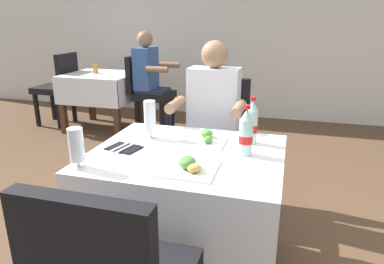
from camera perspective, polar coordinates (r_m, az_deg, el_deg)
back_wall at (r=5.15m, az=12.01°, el=18.96°), size 11.00×0.12×3.01m
main_dining_table at (r=1.92m, az=-0.83°, el=-8.20°), size 1.00×0.84×0.73m
chair_far_diner_seat at (r=2.65m, az=4.24°, el=-0.57°), size 0.44×0.50×0.97m
seated_diner_far at (r=2.50m, az=3.27°, el=2.12°), size 0.50×0.46×1.26m
plate_near_camera at (r=1.62m, az=-0.45°, el=-5.67°), size 0.26×0.26×0.07m
plate_far_diner at (r=1.99m, az=2.00°, el=-1.21°), size 0.26×0.26×0.06m
beer_glass_left at (r=2.03m, az=-6.90°, el=2.03°), size 0.07×0.07×0.23m
beer_glass_middle at (r=1.71m, az=-18.42°, el=-2.32°), size 0.07×0.07×0.20m
cola_bottle_primary at (r=1.96m, az=9.78°, el=1.39°), size 0.07×0.07×0.27m
cola_bottle_secondary at (r=1.79m, az=8.84°, el=-0.26°), size 0.07×0.07×0.26m
napkin_cutlery_set at (r=1.92m, az=-11.08°, el=-2.56°), size 0.19×0.20×0.01m
background_dining_table at (r=4.69m, az=-14.62°, el=6.96°), size 0.87×0.78×0.73m
background_chair_left at (r=5.04m, az=-21.02°, el=7.27°), size 0.50×0.44×0.97m
background_chair_right at (r=4.40m, az=-7.32°, el=6.89°), size 0.50×0.44×0.97m
background_patron at (r=4.35m, az=-6.80°, el=8.89°), size 0.46×0.50×1.26m
background_table_tumbler at (r=4.69m, az=-15.54°, el=9.92°), size 0.06×0.06×0.11m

